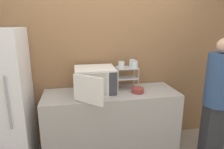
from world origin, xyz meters
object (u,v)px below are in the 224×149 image
glass_front_right (135,64)px  bowl (138,90)px  person (218,94)px  dish_rack (127,73)px  glass_back_right (132,63)px  microwave (95,81)px  glass_front_left (121,65)px

glass_front_right → bowl: size_ratio=0.60×
bowl → person: size_ratio=0.10×
dish_rack → glass_back_right: 0.17m
microwave → glass_front_left: (0.37, 0.05, 0.18)m
bowl → glass_front_right: bearing=90.1°
microwave → person: (1.55, -0.38, -0.15)m
glass_front_left → glass_front_right: size_ratio=1.00×
glass_front_right → bowl: bearing=-89.9°
microwave → bowl: 0.58m
glass_back_right → person: (1.00, -0.55, -0.34)m
glass_front_right → bowl: 0.36m
microwave → dish_rack: size_ratio=2.40×
dish_rack → person: size_ratio=0.19×
glass_front_right → dish_rack: bearing=151.4°
bowl → person: 1.03m
bowl → person: person is taller
glass_front_left → bowl: (0.19, -0.15, -0.32)m
bowl → microwave: bearing=170.0°
glass_back_right → bowl: size_ratio=0.60×
glass_front_left → person: (1.18, -0.43, -0.34)m
person → bowl: bearing=164.2°
microwave → glass_back_right: bearing=17.0°
bowl → person: bearing=-15.8°
dish_rack → glass_front_left: 0.17m
microwave → dish_rack: microwave is taller
glass_back_right → glass_front_right: (0.00, -0.11, 0.00)m
dish_rack → person: person is taller
glass_back_right → bowl: glass_back_right is taller
bowl → glass_back_right: bearing=91.0°
microwave → glass_back_right: 0.61m
dish_rack → bowl: (0.10, -0.21, -0.19)m
dish_rack → bowl: bearing=-65.1°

